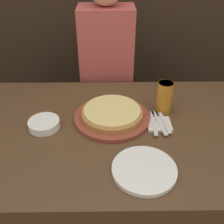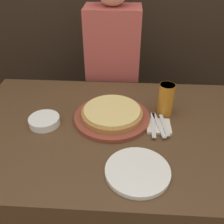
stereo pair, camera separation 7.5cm
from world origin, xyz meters
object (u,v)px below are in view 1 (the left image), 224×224
Objects in this scene: beer_glass at (164,96)px; dinner_plate at (144,170)px; pizza_on_board at (112,115)px; fork at (154,123)px; spoon at (165,123)px; dinner_knife at (159,123)px; diner_person at (107,82)px; side_bowl at (44,124)px.

beer_glass is 0.66× the size of dinner_plate.
pizza_on_board reaches higher than fork.
beer_glass is 0.14m from spoon.
fork is at bearing 180.00° from dinner_knife.
diner_person is (-0.28, 0.45, -0.16)m from beer_glass.
dinner_plate is at bearing -80.40° from diner_person.
side_bowl reaches higher than fork.
spoon is (-0.01, -0.12, -0.07)m from beer_glass.
diner_person reaches higher than beer_glass.
pizza_on_board is at bearing 167.78° from spoon.
dinner_plate is at bearing -114.00° from spoon.
spoon is at bearing -95.84° from beer_glass.
fork is at bearing 0.94° from side_bowl.
beer_glass is at bearing -58.01° from diner_person.
fork is (0.50, 0.01, -0.00)m from side_bowl.
side_bowl is 0.53m from dinner_knife.
beer_glass is at bearing 12.35° from side_bowl.
fork is (-0.06, -0.12, -0.07)m from beer_glass.
pizza_on_board is 1.48× the size of dinner_plate.
side_bowl is (-0.56, -0.12, -0.07)m from beer_glass.
diner_person is at bearing 111.21° from fork.
dinner_plate is 1.30× the size of dinner_knife.
fork is at bearing 180.00° from spoon.
dinner_knife is (0.22, -0.05, -0.01)m from pizza_on_board.
beer_glass is 0.85× the size of dinner_knife.
spoon is at bearing -64.52° from diner_person.
pizza_on_board is at bearing -86.93° from diner_person.
dinner_knife is at bearing 0.00° from fork.
diner_person reaches higher than dinner_plate.
side_bowl is 0.89× the size of spoon.
diner_person reaches higher than side_bowl.
spoon is 0.13× the size of diner_person.
fork is 0.61m from diner_person.
dinner_plate is 1.72× the size of side_bowl.
dinner_plate is 0.51m from side_bowl.
fork is at bearing 74.97° from dinner_plate.
beer_glass is at bearing 84.16° from spoon.
spoon is (0.13, 0.28, 0.01)m from dinner_plate.
side_bowl is (-0.31, -0.06, -0.01)m from pizza_on_board.
pizza_on_board is 2.25× the size of spoon.
side_bowl is at bearing -167.65° from beer_glass.
diner_person reaches higher than spoon.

